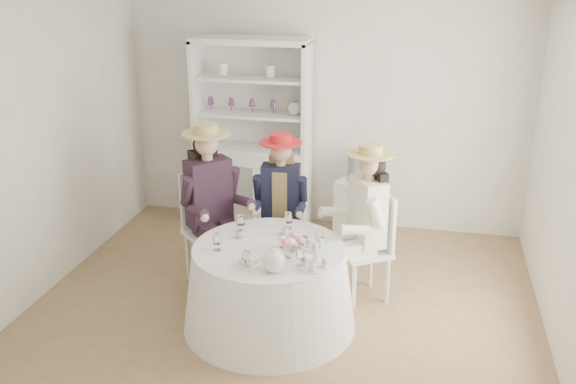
# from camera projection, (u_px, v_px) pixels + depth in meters

# --- Properties ---
(ground) EXTENTS (4.50, 4.50, 0.00)m
(ground) POSITION_uv_depth(u_px,v_px,m) (286.00, 303.00, 5.86)
(ground) COLOR olive
(ground) RESTS_ON ground
(wall_back) EXTENTS (4.50, 0.00, 4.50)m
(wall_back) POSITION_uv_depth(u_px,v_px,m) (325.00, 110.00, 7.21)
(wall_back) COLOR silver
(wall_back) RESTS_ON ground
(wall_front) EXTENTS (4.50, 0.00, 4.50)m
(wall_front) POSITION_uv_depth(u_px,v_px,m) (206.00, 270.00, 3.55)
(wall_front) COLOR silver
(wall_front) RESTS_ON ground
(wall_left) EXTENTS (0.00, 4.50, 4.50)m
(wall_left) POSITION_uv_depth(u_px,v_px,m) (45.00, 146.00, 5.84)
(wall_left) COLOR silver
(wall_left) RESTS_ON ground
(wall_right) EXTENTS (0.00, 4.50, 4.50)m
(wall_right) POSITION_uv_depth(u_px,v_px,m) (570.00, 182.00, 4.93)
(wall_right) COLOR silver
(wall_right) RESTS_ON ground
(tea_table) EXTENTS (1.47, 1.47, 0.73)m
(tea_table) POSITION_uv_depth(u_px,v_px,m) (269.00, 287.00, 5.41)
(tea_table) COLOR white
(tea_table) RESTS_ON ground
(hutch) EXTENTS (1.33, 0.61, 2.16)m
(hutch) POSITION_uv_depth(u_px,v_px,m) (254.00, 162.00, 7.31)
(hutch) COLOR silver
(hutch) RESTS_ON ground
(side_table) EXTENTS (0.55, 0.55, 0.66)m
(side_table) POSITION_uv_depth(u_px,v_px,m) (359.00, 208.00, 7.16)
(side_table) COLOR silver
(side_table) RESTS_ON ground
(hatbox) EXTENTS (0.32, 0.32, 0.28)m
(hatbox) POSITION_uv_depth(u_px,v_px,m) (361.00, 168.00, 7.00)
(hatbox) COLOR black
(hatbox) RESTS_ON side_table
(guest_left) EXTENTS (0.67, 0.66, 1.57)m
(guest_left) POSITION_uv_depth(u_px,v_px,m) (210.00, 196.00, 5.95)
(guest_left) COLOR silver
(guest_left) RESTS_ON ground
(guest_mid) EXTENTS (0.53, 0.54, 1.42)m
(guest_mid) POSITION_uv_depth(u_px,v_px,m) (281.00, 197.00, 6.15)
(guest_mid) COLOR silver
(guest_mid) RESTS_ON ground
(guest_right) EXTENTS (0.63, 0.59, 1.47)m
(guest_right) POSITION_uv_depth(u_px,v_px,m) (365.00, 215.00, 5.67)
(guest_right) COLOR silver
(guest_right) RESTS_ON ground
(spare_chair) EXTENTS (0.45, 0.45, 0.94)m
(spare_chair) POSITION_uv_depth(u_px,v_px,m) (243.00, 202.00, 6.86)
(spare_chair) COLOR silver
(spare_chair) RESTS_ON ground
(teacup_a) EXTENTS (0.09, 0.09, 0.06)m
(teacup_a) POSITION_uv_depth(u_px,v_px,m) (240.00, 235.00, 5.44)
(teacup_a) COLOR white
(teacup_a) RESTS_ON tea_table
(teacup_b) EXTENTS (0.08, 0.08, 0.07)m
(teacup_b) POSITION_uv_depth(u_px,v_px,m) (285.00, 231.00, 5.50)
(teacup_b) COLOR white
(teacup_b) RESTS_ON tea_table
(teacup_c) EXTENTS (0.10, 0.10, 0.06)m
(teacup_c) POSITION_uv_depth(u_px,v_px,m) (304.00, 241.00, 5.31)
(teacup_c) COLOR white
(teacup_c) RESTS_ON tea_table
(flower_bowl) EXTENTS (0.27, 0.27, 0.05)m
(flower_bowl) POSITION_uv_depth(u_px,v_px,m) (290.00, 252.00, 5.13)
(flower_bowl) COLOR white
(flower_bowl) RESTS_ON tea_table
(flower_arrangement) EXTENTS (0.17, 0.17, 0.06)m
(flower_arrangement) POSITION_uv_depth(u_px,v_px,m) (291.00, 241.00, 5.19)
(flower_arrangement) COLOR pink
(flower_arrangement) RESTS_ON tea_table
(table_teapot) EXTENTS (0.25, 0.18, 0.19)m
(table_teapot) POSITION_uv_depth(u_px,v_px,m) (275.00, 262.00, 4.86)
(table_teapot) COLOR white
(table_teapot) RESTS_ON tea_table
(sandwich_plate) EXTENTS (0.24, 0.24, 0.05)m
(sandwich_plate) POSITION_uv_depth(u_px,v_px,m) (248.00, 262.00, 4.99)
(sandwich_plate) COLOR white
(sandwich_plate) RESTS_ON tea_table
(cupcake_stand) EXTENTS (0.24, 0.24, 0.23)m
(cupcake_stand) POSITION_uv_depth(u_px,v_px,m) (314.00, 258.00, 4.91)
(cupcake_stand) COLOR white
(cupcake_stand) RESTS_ON tea_table
(stemware_set) EXTENTS (0.87, 0.91, 0.15)m
(stemware_set) POSITION_uv_depth(u_px,v_px,m) (269.00, 239.00, 5.25)
(stemware_set) COLOR white
(stemware_set) RESTS_ON tea_table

